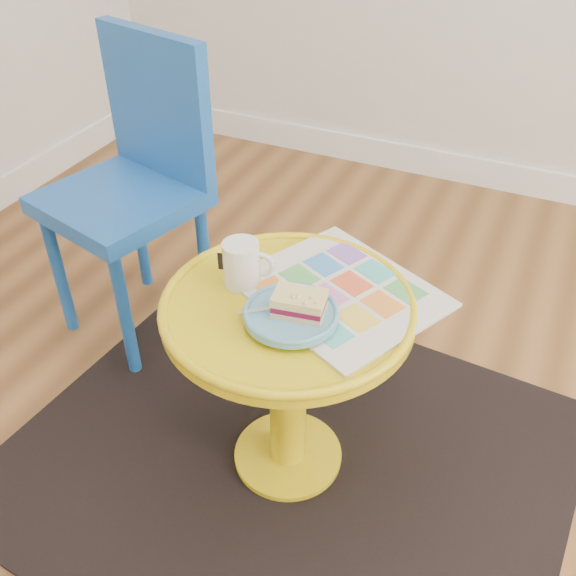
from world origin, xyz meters
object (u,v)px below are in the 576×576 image
at_px(side_table, 288,354).
at_px(newspaper, 340,291).
at_px(plate, 291,315).
at_px(mug, 242,263).
at_px(chair, 137,174).

height_order(side_table, newspaper, newspaper).
bearing_deg(plate, mug, 152.87).
bearing_deg(newspaper, side_table, -110.07).
height_order(newspaper, mug, mug).
height_order(newspaper, plate, plate).
bearing_deg(newspaper, mug, -137.99).
distance_m(newspaper, plate, 0.14).
distance_m(side_table, plate, 0.17).
relative_size(mug, plate, 0.59).
bearing_deg(plate, chair, 148.45).
bearing_deg(side_table, mug, 168.74).
xyz_separation_m(chair, mug, (0.50, -0.32, 0.06)).
relative_size(newspaper, plate, 2.06).
bearing_deg(mug, side_table, -23.63).
height_order(side_table, chair, chair).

